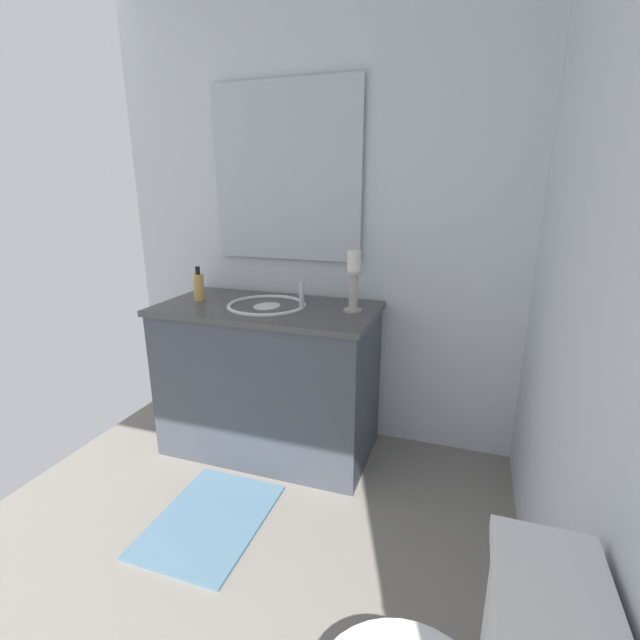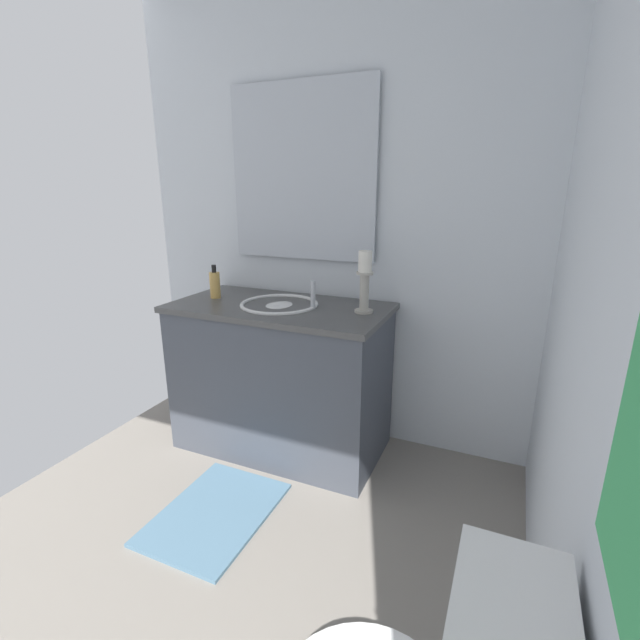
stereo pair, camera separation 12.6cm
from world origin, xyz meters
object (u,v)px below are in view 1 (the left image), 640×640
mirror (286,173)px  candle_holder_tall (354,279)px  vanity_cabinet (269,379)px  sink_basin (267,313)px  bath_mat (211,519)px  soap_bottle (199,286)px

mirror → candle_holder_tall: 0.70m
vanity_cabinet → candle_holder_tall: size_ratio=3.79×
sink_basin → candle_holder_tall: candle_holder_tall is taller
bath_mat → candle_holder_tall: bearing=146.5°
vanity_cabinet → bath_mat: (0.62, 0.00, -0.39)m
mirror → bath_mat: mirror is taller
vanity_cabinet → mirror: bearing=180.0°
mirror → candle_holder_tall: (0.24, 0.44, -0.49)m
sink_basin → mirror: (-0.28, -0.00, 0.69)m
candle_holder_tall → soap_bottle: bearing=-87.2°
vanity_cabinet → soap_bottle: soap_bottle is taller
mirror → candle_holder_tall: bearing=61.4°
mirror → soap_bottle: mirror is taller
candle_holder_tall → mirror: bearing=-118.6°
soap_bottle → bath_mat: bearing=32.1°
vanity_cabinet → sink_basin: bearing=90.0°
sink_basin → bath_mat: size_ratio=0.67×
soap_bottle → bath_mat: 1.14m
candle_holder_tall → soap_bottle: (0.04, -0.83, -0.08)m
candle_holder_tall → soap_bottle: candle_holder_tall is taller
vanity_cabinet → candle_holder_tall: bearing=95.2°
vanity_cabinet → soap_bottle: size_ratio=6.22×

